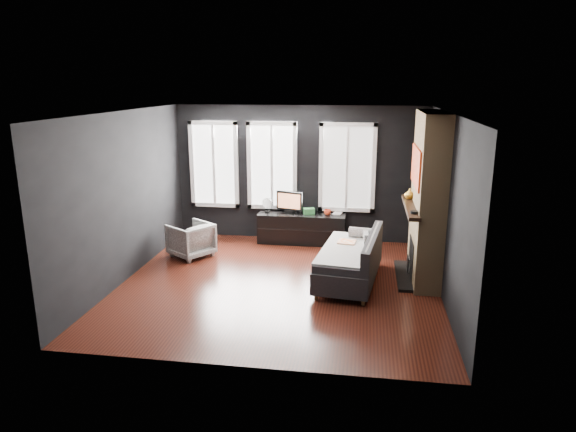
# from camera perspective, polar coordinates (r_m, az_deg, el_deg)

# --- Properties ---
(floor) EXTENTS (5.00, 5.00, 0.00)m
(floor) POSITION_cam_1_polar(r_m,az_deg,el_deg) (8.29, -1.00, -7.53)
(floor) COLOR black
(floor) RESTS_ON ground
(ceiling) EXTENTS (5.00, 5.00, 0.00)m
(ceiling) POSITION_cam_1_polar(r_m,az_deg,el_deg) (7.69, -1.09, 11.44)
(ceiling) COLOR white
(ceiling) RESTS_ON ground
(wall_back) EXTENTS (5.00, 0.02, 2.70)m
(wall_back) POSITION_cam_1_polar(r_m,az_deg,el_deg) (10.30, 1.28, 4.71)
(wall_back) COLOR black
(wall_back) RESTS_ON ground
(wall_left) EXTENTS (0.02, 5.00, 2.70)m
(wall_left) POSITION_cam_1_polar(r_m,az_deg,el_deg) (8.65, -17.62, 2.08)
(wall_left) COLOR black
(wall_left) RESTS_ON ground
(wall_right) EXTENTS (0.02, 5.00, 2.70)m
(wall_right) POSITION_cam_1_polar(r_m,az_deg,el_deg) (7.87, 17.21, 0.90)
(wall_right) COLOR black
(wall_right) RESTS_ON ground
(windows) EXTENTS (4.00, 0.16, 1.76)m
(windows) POSITION_cam_1_polar(r_m,az_deg,el_deg) (10.20, -1.27, 10.45)
(windows) COLOR white
(windows) RESTS_ON wall_back
(fireplace) EXTENTS (0.70, 1.62, 2.70)m
(fireplace) POSITION_cam_1_polar(r_m,az_deg,el_deg) (8.42, 15.29, 1.92)
(fireplace) COLOR #93724C
(fireplace) RESTS_ON floor
(sofa) EXTENTS (1.18, 2.00, 0.81)m
(sofa) POSITION_cam_1_polar(r_m,az_deg,el_deg) (8.31, 6.83, -4.60)
(sofa) COLOR black
(sofa) RESTS_ON floor
(stripe_pillow) EXTENTS (0.08, 0.29, 0.29)m
(stripe_pillow) POSITION_cam_1_polar(r_m,az_deg,el_deg) (8.57, 8.64, -2.79)
(stripe_pillow) COLOR gray
(stripe_pillow) RESTS_ON sofa
(armchair) EXTENTS (0.91, 0.92, 0.70)m
(armchair) POSITION_cam_1_polar(r_m,az_deg,el_deg) (9.61, -10.76, -2.42)
(armchair) COLOR silver
(armchair) RESTS_ON floor
(media_console) EXTENTS (1.73, 0.54, 0.59)m
(media_console) POSITION_cam_1_polar(r_m,az_deg,el_deg) (10.28, 1.54, -1.34)
(media_console) COLOR black
(media_console) RESTS_ON floor
(monitor) EXTENTS (0.56, 0.26, 0.49)m
(monitor) POSITION_cam_1_polar(r_m,az_deg,el_deg) (10.20, 0.17, 1.69)
(monitor) COLOR black
(monitor) RESTS_ON media_console
(desk_fan) EXTENTS (0.26, 0.26, 0.31)m
(desk_fan) POSITION_cam_1_polar(r_m,az_deg,el_deg) (10.28, -2.31, 1.26)
(desk_fan) COLOR #999999
(desk_fan) RESTS_ON media_console
(mug) EXTENTS (0.16, 0.14, 0.14)m
(mug) POSITION_cam_1_polar(r_m,az_deg,el_deg) (10.10, 4.40, 0.48)
(mug) COLOR red
(mug) RESTS_ON media_console
(book) EXTENTS (0.17, 0.05, 0.23)m
(book) POSITION_cam_1_polar(r_m,az_deg,el_deg) (10.21, 5.05, 0.89)
(book) COLOR #B9AE8E
(book) RESTS_ON media_console
(storage_box) EXTENTS (0.25, 0.20, 0.12)m
(storage_box) POSITION_cam_1_polar(r_m,az_deg,el_deg) (10.16, 2.34, 0.54)
(storage_box) COLOR #347F3F
(storage_box) RESTS_ON media_console
(mantel_vase) EXTENTS (0.20, 0.20, 0.17)m
(mantel_vase) POSITION_cam_1_polar(r_m,az_deg,el_deg) (8.84, 13.35, 2.40)
(mantel_vase) COLOR orange
(mantel_vase) RESTS_ON fireplace
(mantel_clock) EXTENTS (0.16, 0.16, 0.04)m
(mantel_clock) POSITION_cam_1_polar(r_m,az_deg,el_deg) (7.88, 13.88, 0.42)
(mantel_clock) COLOR black
(mantel_clock) RESTS_ON fireplace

